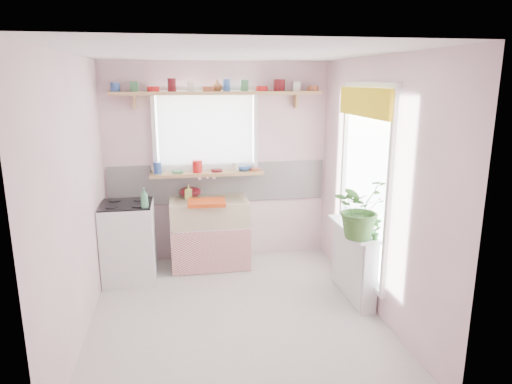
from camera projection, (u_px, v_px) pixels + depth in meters
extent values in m
plane|color=beige|center=(236.00, 314.00, 4.54)|extent=(3.20, 3.20, 0.00)
plane|color=white|center=(232.00, 53.00, 3.95)|extent=(3.20, 3.20, 0.00)
plane|color=#FFD5DC|center=(218.00, 163.00, 5.78)|extent=(2.80, 0.00, 2.80)
plane|color=#FFD5DC|center=(268.00, 256.00, 2.71)|extent=(2.80, 0.00, 2.80)
plane|color=#FFD5DC|center=(76.00, 199.00, 4.01)|extent=(0.00, 3.20, 3.20)
plane|color=#FFD5DC|center=(375.00, 187.00, 4.48)|extent=(0.00, 3.20, 3.20)
cube|color=white|center=(219.00, 182.00, 5.82)|extent=(2.74, 0.03, 0.50)
cube|color=pink|center=(219.00, 198.00, 5.87)|extent=(2.74, 0.02, 0.12)
cube|color=white|center=(206.00, 132.00, 5.65)|extent=(1.20, 0.01, 1.00)
cube|color=white|center=(206.00, 132.00, 5.59)|extent=(1.15, 0.02, 0.95)
cube|color=white|center=(367.00, 182.00, 4.67)|extent=(0.01, 1.10, 1.90)
cube|color=yellow|center=(363.00, 102.00, 4.46)|extent=(0.03, 1.20, 0.28)
cube|color=white|center=(210.00, 244.00, 5.70)|extent=(0.85, 0.55, 0.55)
cube|color=#D2433D|center=(212.00, 252.00, 5.43)|extent=(0.95, 0.02, 0.53)
cube|color=beige|center=(209.00, 212.00, 5.60)|extent=(0.95, 0.55, 0.30)
cylinder|color=silver|center=(207.00, 176.00, 5.74)|extent=(0.03, 0.22, 0.03)
cube|color=white|center=(129.00, 242.00, 5.26)|extent=(0.58, 0.58, 0.90)
cube|color=black|center=(126.00, 204.00, 5.15)|extent=(0.56, 0.56, 0.02)
cylinder|color=black|center=(112.00, 207.00, 4.99)|extent=(0.14, 0.14, 0.01)
cylinder|color=black|center=(138.00, 206.00, 5.03)|extent=(0.14, 0.14, 0.01)
cylinder|color=black|center=(115.00, 201.00, 5.26)|extent=(0.14, 0.14, 0.01)
cylinder|color=black|center=(140.00, 199.00, 5.30)|extent=(0.14, 0.14, 0.01)
cube|color=white|center=(354.00, 263.00, 4.86)|extent=(0.15, 0.90, 0.75)
cube|color=white|center=(353.00, 229.00, 4.77)|extent=(0.22, 0.95, 0.03)
cube|color=tan|center=(207.00, 174.00, 5.66)|extent=(1.40, 0.22, 0.04)
cube|color=tan|center=(218.00, 93.00, 5.44)|extent=(2.52, 0.24, 0.04)
cylinder|color=#3359A5|center=(115.00, 86.00, 5.23)|extent=(0.11, 0.11, 0.12)
cylinder|color=#3F7F4C|center=(134.00, 86.00, 5.26)|extent=(0.11, 0.11, 0.12)
cylinder|color=red|center=(153.00, 89.00, 5.31)|extent=(0.11, 0.11, 0.06)
cylinder|color=#590F14|center=(172.00, 86.00, 5.34)|extent=(0.11, 0.11, 0.12)
cylinder|color=silver|center=(190.00, 86.00, 5.37)|extent=(0.11, 0.11, 0.12)
cylinder|color=#A55133|center=(209.00, 89.00, 5.41)|extent=(0.11, 0.11, 0.06)
cylinder|color=#3359A5|center=(227.00, 86.00, 5.44)|extent=(0.11, 0.11, 0.12)
cylinder|color=#3F7F4C|center=(244.00, 86.00, 5.48)|extent=(0.11, 0.11, 0.12)
cylinder|color=red|center=(262.00, 89.00, 5.52)|extent=(0.11, 0.11, 0.06)
cylinder|color=#590F14|center=(279.00, 86.00, 5.55)|extent=(0.11, 0.11, 0.12)
cylinder|color=silver|center=(296.00, 86.00, 5.59)|extent=(0.11, 0.11, 0.12)
cylinder|color=#A55133|center=(313.00, 88.00, 5.63)|extent=(0.11, 0.11, 0.06)
cylinder|color=#3359A5|center=(156.00, 169.00, 5.54)|extent=(0.11, 0.11, 0.12)
cylinder|color=#3F7F4C|center=(177.00, 168.00, 5.58)|extent=(0.11, 0.11, 0.12)
cylinder|color=red|center=(197.00, 170.00, 5.63)|extent=(0.11, 0.11, 0.06)
cylinder|color=#590F14|center=(217.00, 167.00, 5.66)|extent=(0.11, 0.11, 0.12)
cylinder|color=silver|center=(237.00, 166.00, 5.71)|extent=(0.11, 0.11, 0.12)
cylinder|color=#A55133|center=(256.00, 168.00, 5.75)|extent=(0.11, 0.11, 0.06)
cube|color=#DE4713|center=(207.00, 202.00, 5.36)|extent=(0.45, 0.35, 0.04)
ellipsoid|color=#580F16|center=(190.00, 192.00, 5.70)|extent=(0.35, 0.35, 0.12)
imported|color=#3C6D2B|center=(360.00, 208.00, 4.39)|extent=(0.69, 0.65, 0.60)
imported|color=white|center=(365.00, 229.00, 4.59)|extent=(0.42, 0.42, 0.08)
imported|color=#306D2B|center=(375.00, 228.00, 4.36)|extent=(0.14, 0.12, 0.23)
imported|color=#BDD25D|center=(189.00, 192.00, 5.57)|extent=(0.10, 0.10, 0.18)
imported|color=beige|center=(156.00, 169.00, 5.60)|extent=(0.16, 0.16, 0.10)
imported|color=#3866B6|center=(244.00, 168.00, 5.76)|extent=(0.23, 0.23, 0.06)
imported|color=#96582E|center=(217.00, 85.00, 5.48)|extent=(0.13, 0.13, 0.14)
imported|color=#478E60|center=(144.00, 198.00, 4.95)|extent=(0.10, 0.10, 0.22)
sphere|color=#E15C13|center=(366.00, 223.00, 4.58)|extent=(0.08, 0.08, 0.08)
sphere|color=#E15C13|center=(370.00, 222.00, 4.62)|extent=(0.08, 0.08, 0.08)
sphere|color=#E15C13|center=(360.00, 222.00, 4.59)|extent=(0.08, 0.08, 0.08)
cylinder|color=yellow|center=(370.00, 223.00, 4.53)|extent=(0.18, 0.04, 0.10)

